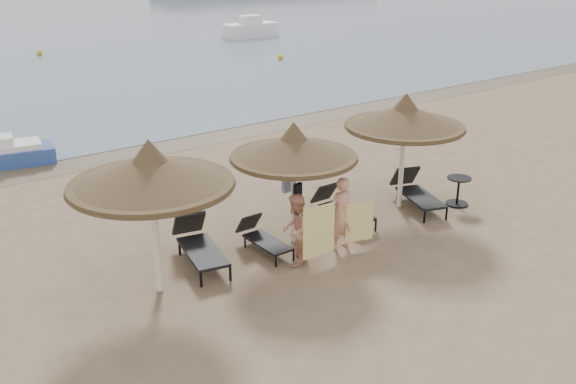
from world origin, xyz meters
The scene contains 19 objects.
ground centered at (0.00, 0.00, 0.00)m, with size 160.00×160.00×0.00m, color #927554.
wet_sand_strip centered at (0.00, 9.40, 0.00)m, with size 200.00×1.60×0.01m, color brown.
palapa_left centered at (-3.33, 0.71, 2.50)m, with size 3.16×3.16×3.14m.
palapa_center centered at (0.18, 0.96, 2.26)m, with size 2.87×2.87×2.84m.
palapa_right centered at (3.65, 0.98, 2.40)m, with size 3.04×3.04×3.02m.
lounger_far_left centered at (-2.08, 1.36, 0.42)m, with size 1.08×2.16×0.93m.
lounger_near_left centered at (-0.68, 1.00, 0.32)m, with size 0.54×1.59×0.71m.
lounger_near_right centered at (1.79, 1.20, 0.37)m, with size 0.62×1.85×0.83m.
lounger_far_right centered at (4.02, 0.76, 0.40)m, with size 1.31×2.12×0.90m.
side_table centered at (4.97, 0.15, 0.36)m, with size 0.63×0.63×0.76m.
person_left centered at (-0.47, 0.02, 0.92)m, with size 0.85×0.55×1.84m, color #E49A7F.
person_right centered at (0.78, 0.02, 0.99)m, with size 0.91×0.59×1.97m, color #E49A7F.
towel_left centered at (-0.12, -0.33, 0.80)m, with size 0.83×0.05×1.16m.
towel_right centered at (1.13, -0.23, 0.65)m, with size 0.64×0.23×0.94m.
bag_patterned centered at (0.18, 1.14, 1.38)m, with size 0.33×0.12×0.42m.
bag_dark centered at (0.18, 0.80, 1.27)m, with size 0.28×0.19×0.37m.
pedal_boat centered at (-3.39, 10.50, 0.35)m, with size 2.18×1.51×0.93m.
buoy_mid centered at (3.24, 30.92, 0.18)m, with size 0.36×0.36×0.36m, color gold.
buoy_right centered at (14.24, 21.05, 0.17)m, with size 0.33×0.33×0.33m, color gold.
Camera 1 is at (-7.91, -9.82, 6.48)m, focal length 40.00 mm.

